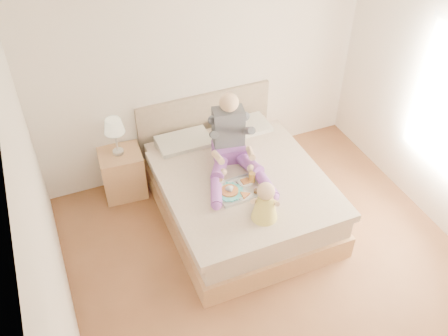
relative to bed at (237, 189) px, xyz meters
name	(u,v)px	position (x,y,z in m)	size (l,w,h in m)	color
room	(300,162)	(0.08, -1.08, 1.19)	(4.02, 4.22, 2.71)	brown
bed	(237,189)	(0.00, 0.00, 0.00)	(1.70, 2.18, 1.00)	#A97A4F
nightstand	(123,173)	(-1.12, 0.80, -0.02)	(0.51, 0.46, 0.59)	#A97A4F
lamp	(114,128)	(-1.13, 0.81, 0.63)	(0.23, 0.23, 0.46)	silver
adult	(232,146)	(-0.02, 0.11, 0.54)	(0.72, 1.07, 0.84)	#763C96
tray	(238,188)	(-0.13, -0.32, 0.32)	(0.49, 0.39, 0.14)	silver
baby	(265,203)	(-0.04, -0.76, 0.47)	(0.34, 0.38, 0.43)	#E0CC46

